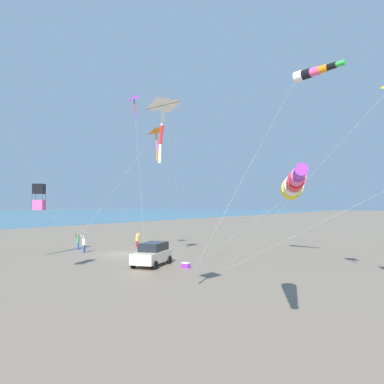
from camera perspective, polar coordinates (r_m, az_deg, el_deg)
The scene contains 13 objects.
ground_plane at distance 38.20m, azimuth -10.72°, elevation -9.34°, with size 600.00×600.00×0.00m, color #756654.
parked_car at distance 30.47m, azimuth -6.13°, elevation -9.45°, with size 2.97×4.64×1.85m.
cooler_box at distance 29.35m, azimuth -0.93°, elevation -11.21°, with size 0.62×0.42×0.42m.
person_adult_flyer at distance 39.84m, azimuth -16.33°, elevation -7.54°, with size 0.51×0.61×1.83m.
person_child_green_jacket at distance 42.51m, azimuth -17.19°, elevation -7.21°, with size 0.59×0.64×1.79m.
person_child_grey_jacket at distance 38.65m, azimuth -7.07°, elevation -8.33°, with size 0.33×0.39×1.15m.
person_bystander_far at distance 43.55m, azimuth -8.46°, elevation -7.23°, with size 0.38×0.49×1.67m.
kite_delta_orange_high_right at distance 33.43m, azimuth -5.62°, elevation 9.32°, with size 11.21×2.56×11.93m.
kite_windsock_magenta_far_left at distance 30.04m, azimuth 18.03°, elevation 17.13°, with size 10.49×4.21×15.08m.
kite_box_small_distant at distance 27.95m, azimuth -22.52°, elevation -0.71°, with size 2.51×9.62×6.39m.
kite_delta_striped_overhead at distance 35.99m, azimuth -8.95°, elevation 14.06°, with size 1.80×3.39×15.29m.
kite_windsock_yellow_midlevel at distance 15.12m, azimuth 15.40°, elevation 1.09°, with size 12.27×10.83×6.20m.
kite_delta_checkered_midright at distance 16.19m, azimuth -4.49°, elevation 13.14°, with size 5.27×9.60×9.48m.
Camera 1 is at (26.59, -26.98, 4.95)m, focal length 34.61 mm.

